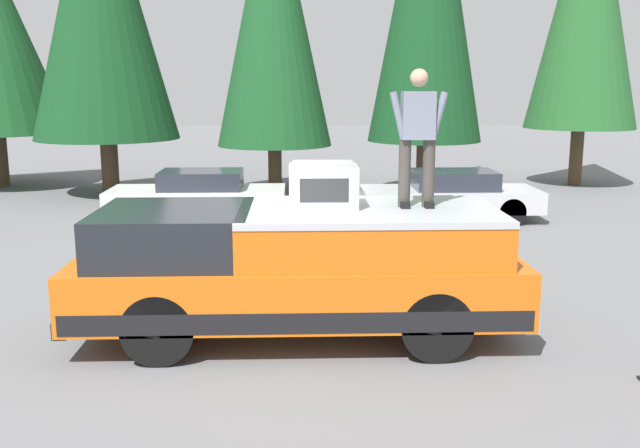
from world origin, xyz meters
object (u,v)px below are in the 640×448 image
object	(u,v)px
parked_car_white	(198,195)
pickup_truck	(298,269)
compressor_unit	(323,185)
person_on_truck_bed	(418,134)
parked_car_silver	(450,195)

from	to	relation	value
parked_car_white	pickup_truck	bearing A→B (deg)	-163.52
compressor_unit	parked_car_white	bearing A→B (deg)	18.78
pickup_truck	person_on_truck_bed	bearing A→B (deg)	-87.35
compressor_unit	person_on_truck_bed	distance (m)	1.32
parked_car_silver	parked_car_white	bearing A→B (deg)	87.91
pickup_truck	parked_car_silver	size ratio (longest dim) A/B	1.35
person_on_truck_bed	parked_car_silver	bearing A→B (deg)	-15.76
compressor_unit	person_on_truck_bed	world-z (taller)	person_on_truck_bed
person_on_truck_bed	parked_car_silver	distance (m)	8.07
person_on_truck_bed	parked_car_white	xyz separation A→B (m)	(7.75, 3.79, -1.97)
pickup_truck	person_on_truck_bed	distance (m)	2.24
compressor_unit	parked_car_white	size ratio (longest dim) A/B	0.20
compressor_unit	pickup_truck	bearing A→B (deg)	104.11
pickup_truck	compressor_unit	xyz separation A→B (m)	(0.08, -0.32, 1.05)
compressor_unit	parked_car_silver	xyz separation A→B (m)	(7.52, -3.28, -1.35)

